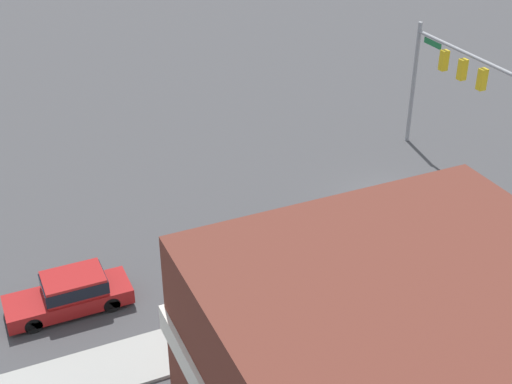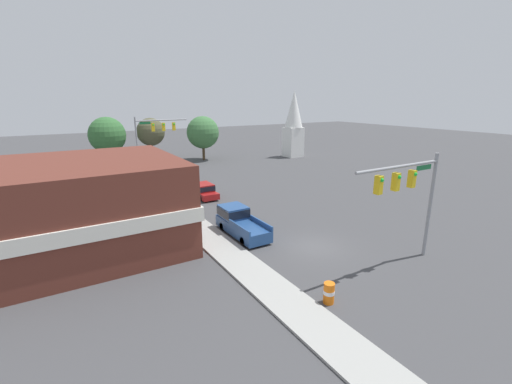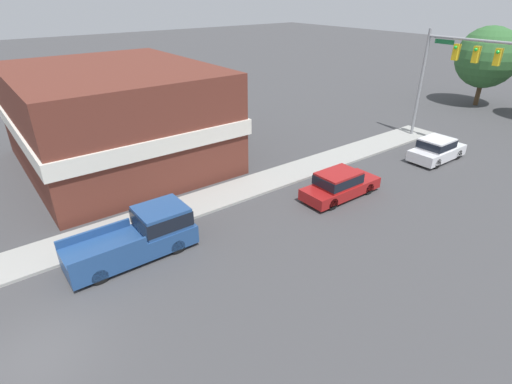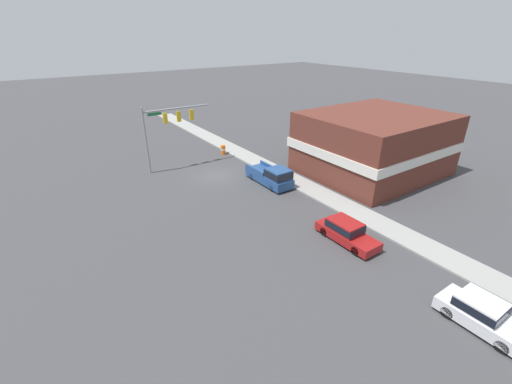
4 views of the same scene
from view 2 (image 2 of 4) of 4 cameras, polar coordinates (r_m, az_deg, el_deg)
ground_plane at (r=24.75m, az=9.79°, el=-9.03°), size 200.00×200.00×0.00m
sidewalk_curb at (r=21.73m, az=-1.95°, el=-12.21°), size 2.40×60.00×0.14m
near_signal_assembly at (r=22.35m, az=24.18°, el=0.83°), size 7.17×0.49×6.86m
far_signal_assembly at (r=46.83m, az=-16.70°, el=9.39°), size 6.80×0.49×7.89m
car_lead at (r=36.48m, az=-8.79°, el=0.33°), size 1.76×4.75×1.52m
car_second_ahead at (r=45.01m, az=-13.00°, el=2.99°), size 1.86×4.21×1.55m
pickup_truck_parked at (r=26.51m, az=-2.85°, el=-4.91°), size 1.97×5.45×1.94m
construction_barrel at (r=18.50m, az=12.05°, el=-16.12°), size 0.57×0.57×1.12m
corner_brick_building at (r=25.96m, az=-27.84°, el=-2.24°), size 13.71×11.49×6.15m
church_steeple at (r=61.69m, az=6.29°, el=11.44°), size 3.16×3.16×11.53m
backdrop_tree_left_far at (r=59.27m, az=-23.55°, el=8.68°), size 5.66×5.66×7.38m
backdrop_tree_left_mid at (r=60.01m, az=-17.15°, el=9.53°), size 4.57×4.57×7.06m
backdrop_tree_center at (r=58.64m, az=-8.85°, el=9.78°), size 5.37×5.37×7.32m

